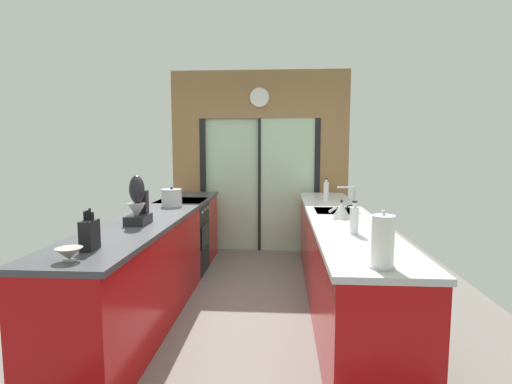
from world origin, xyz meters
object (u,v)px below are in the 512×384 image
at_px(knife_block, 90,235).
at_px(paper_towel_roll, 383,242).
at_px(kettle, 342,210).
at_px(soap_bottle_far, 326,191).
at_px(stand_mixer, 138,205).
at_px(stock_pot, 172,198).
at_px(soap_bottle_near, 354,220).
at_px(oven_range, 182,237).
at_px(mixing_bowl, 69,254).

relative_size(knife_block, paper_towel_roll, 0.85).
xyz_separation_m(kettle, soap_bottle_far, (-0.00, 1.31, 0.04)).
height_order(stand_mixer, kettle, stand_mixer).
distance_m(stand_mixer, stock_pot, 1.04).
bearing_deg(stock_pot, soap_bottle_far, 19.89).
distance_m(soap_bottle_near, paper_towel_roll, 0.86).
xyz_separation_m(oven_range, soap_bottle_near, (1.80, -1.82, 0.57)).
relative_size(oven_range, stock_pot, 4.02).
distance_m(oven_range, soap_bottle_far, 1.90).
height_order(oven_range, knife_block, knife_block).
distance_m(oven_range, mixing_bowl, 2.71).
bearing_deg(stock_pot, soap_bottle_near, -36.54).
bearing_deg(stock_pot, stand_mixer, -90.00).
relative_size(mixing_bowl, soap_bottle_near, 0.61).
height_order(knife_block, stock_pot, knife_block).
relative_size(knife_block, stand_mixer, 0.65).
relative_size(mixing_bowl, soap_bottle_far, 0.57).
relative_size(stock_pot, soap_bottle_far, 0.85).
bearing_deg(oven_range, stand_mixer, -89.32).
xyz_separation_m(oven_range, paper_towel_roll, (1.80, -2.68, 0.61)).
bearing_deg(paper_towel_roll, mixing_bowl, 179.57).
xyz_separation_m(knife_block, stand_mixer, (-0.00, 0.87, 0.06)).
height_order(kettle, paper_towel_roll, paper_towel_roll).
xyz_separation_m(stock_pot, kettle, (1.78, -0.66, -0.02)).
bearing_deg(mixing_bowl, knife_block, 90.00).
height_order(oven_range, paper_towel_roll, paper_towel_roll).
bearing_deg(paper_towel_roll, stock_pot, 129.30).
bearing_deg(stand_mixer, paper_towel_roll, -32.48).
distance_m(stock_pot, paper_towel_roll, 2.81).
relative_size(oven_range, soap_bottle_far, 3.41).
relative_size(oven_range, knife_block, 3.39).
relative_size(soap_bottle_near, soap_bottle_far, 0.94).
xyz_separation_m(stand_mixer, stock_pot, (0.00, 1.04, -0.07)).
bearing_deg(mixing_bowl, soap_bottle_near, 25.33).
height_order(mixing_bowl, paper_towel_roll, paper_towel_roll).
height_order(stand_mixer, stock_pot, stand_mixer).
bearing_deg(knife_block, paper_towel_roll, -8.48).
xyz_separation_m(knife_block, soap_bottle_near, (1.78, 0.59, 0.01)).
distance_m(stand_mixer, soap_bottle_far, 2.45).
bearing_deg(kettle, knife_block, -145.05).
bearing_deg(stand_mixer, soap_bottle_near, -8.85).
xyz_separation_m(mixing_bowl, paper_towel_roll, (1.78, -0.01, 0.10)).
bearing_deg(knife_block, soap_bottle_far, 55.12).
xyz_separation_m(soap_bottle_far, paper_towel_roll, (-0.00, -2.82, 0.03)).
bearing_deg(knife_block, mixing_bowl, -90.00).
bearing_deg(soap_bottle_far, stock_pot, -160.11).
height_order(oven_range, stand_mixer, stand_mixer).
distance_m(oven_range, stand_mixer, 1.67).
bearing_deg(soap_bottle_near, stand_mixer, 171.15).
bearing_deg(soap_bottle_far, mixing_bowl, -122.39).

